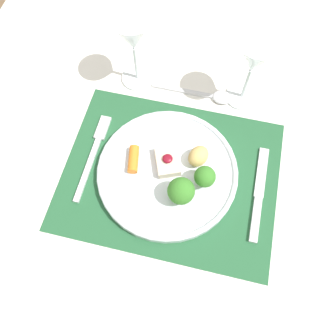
{
  "coord_description": "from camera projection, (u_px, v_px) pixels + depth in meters",
  "views": [
    {
      "loc": [
        0.06,
        -0.27,
        1.37
      ],
      "look_at": [
        -0.01,
        0.0,
        0.75
      ],
      "focal_mm": 35.0,
      "sensor_mm": 36.0,
      "label": 1
    }
  ],
  "objects": [
    {
      "name": "ground_plane",
      "position": [
        169.0,
        242.0,
        1.36
      ],
      "size": [
        8.0,
        8.0,
        0.0
      ],
      "primitive_type": "plane",
      "color": "brown"
    },
    {
      "name": "dining_table",
      "position": [
        170.0,
        189.0,
        0.78
      ],
      "size": [
        1.14,
        1.25,
        0.72
      ],
      "color": "white",
      "rests_on": "ground_plane"
    },
    {
      "name": "placemat",
      "position": [
        170.0,
        175.0,
        0.7
      ],
      "size": [
        0.45,
        0.36,
        0.0
      ],
      "primitive_type": "cube",
      "color": "#235633",
      "rests_on": "dining_table"
    },
    {
      "name": "dinner_plate",
      "position": [
        170.0,
        170.0,
        0.69
      ],
      "size": [
        0.3,
        0.3,
        0.08
      ],
      "color": "silver",
      "rests_on": "placemat"
    },
    {
      "name": "fork",
      "position": [
        94.0,
        151.0,
        0.72
      ],
      "size": [
        0.02,
        0.21,
        0.01
      ],
      "rotation": [
        0.0,
        0.0,
        -0.05
      ],
      "color": "silver",
      "rests_on": "placemat"
    },
    {
      "name": "knife",
      "position": [
        258.0,
        199.0,
        0.67
      ],
      "size": [
        0.02,
        0.21,
        0.01
      ],
      "rotation": [
        0.0,
        0.0,
        -0.02
      ],
      "color": "silver",
      "rests_on": "placemat"
    },
    {
      "name": "spoon",
      "position": [
        210.0,
        95.0,
        0.78
      ],
      "size": [
        0.19,
        0.04,
        0.01
      ],
      "rotation": [
        0.0,
        0.0,
        -0.08
      ],
      "color": "silver",
      "rests_on": "dining_table"
    },
    {
      "name": "wine_glass_near",
      "position": [
        254.0,
        60.0,
        0.67
      ],
      "size": [
        0.09,
        0.09,
        0.17
      ],
      "color": "white",
      "rests_on": "dining_table"
    },
    {
      "name": "wine_glass_far",
      "position": [
        133.0,
        38.0,
        0.69
      ],
      "size": [
        0.09,
        0.09,
        0.18
      ],
      "color": "white",
      "rests_on": "dining_table"
    }
  ]
}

